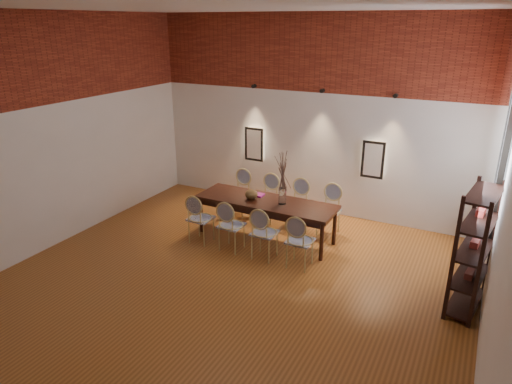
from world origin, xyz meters
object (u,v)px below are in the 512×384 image
at_px(dining_table, 266,219).
at_px(chair_near_c, 265,233).
at_px(chair_near_d, 300,241).
at_px(bowl, 251,194).
at_px(shelving_rack, 474,250).
at_px(chair_near_a, 201,218).
at_px(vase, 282,196).
at_px(chair_far_a, 239,194).
at_px(chair_far_c, 297,205).
at_px(chair_far_d, 329,211).
at_px(book, 257,195).
at_px(chair_near_b, 232,225).
at_px(chair_far_b, 267,199).

relative_size(dining_table, chair_near_c, 2.76).
height_order(chair_near_d, bowl, chair_near_d).
relative_size(chair_near_d, shelving_rack, 0.52).
relative_size(chair_near_a, chair_near_d, 1.00).
bearing_deg(vase, bowl, -175.81).
bearing_deg(chair_near_d, vase, 132.89).
distance_m(dining_table, chair_far_a, 1.20).
relative_size(chair_far_c, bowl, 3.92).
xyz_separation_m(chair_near_c, vase, (0.01, 0.70, 0.43)).
xyz_separation_m(chair_near_c, chair_far_d, (0.66, 1.39, 0.00)).
relative_size(chair_near_c, vase, 3.13).
bearing_deg(shelving_rack, chair_far_d, 159.59).
xyz_separation_m(book, shelving_rack, (3.76, -0.85, 0.14)).
height_order(chair_near_d, chair_far_a, same).
height_order(chair_far_d, bowl, chair_far_d).
height_order(chair_far_c, book, chair_far_c).
xyz_separation_m(dining_table, chair_near_a, (-0.98, -0.69, 0.09)).
bearing_deg(chair_near_a, chair_near_c, -0.00).
distance_m(chair_near_b, chair_far_c, 1.54).
height_order(chair_near_c, chair_far_d, same).
relative_size(chair_far_d, vase, 3.13).
relative_size(chair_far_b, vase, 3.13).
bearing_deg(chair_far_a, dining_table, 144.38).
xyz_separation_m(chair_near_d, bowl, (-1.24, 0.66, 0.37)).
relative_size(chair_near_d, chair_far_a, 1.00).
bearing_deg(vase, shelving_rack, -12.25).
distance_m(chair_near_c, chair_far_d, 1.54).
xyz_separation_m(chair_far_d, shelving_rack, (2.51, -1.38, 0.43)).
xyz_separation_m(chair_near_a, vase, (1.30, 0.68, 0.43)).
bearing_deg(chair_far_c, chair_near_d, 114.95).
bearing_deg(book, dining_table, -30.49).
distance_m(chair_far_b, shelving_rack, 4.08).
distance_m(bowl, book, 0.22).
distance_m(chair_far_a, vase, 1.53).
xyz_separation_m(vase, bowl, (-0.60, -0.04, -0.06)).
relative_size(chair_near_b, chair_far_c, 1.00).
height_order(chair_far_a, book, chair_far_a).
xyz_separation_m(chair_near_b, chair_near_d, (1.30, -0.01, 0.00)).
relative_size(dining_table, vase, 8.64).
height_order(chair_near_a, chair_near_d, same).
relative_size(dining_table, shelving_rack, 1.44).
bearing_deg(chair_near_c, chair_near_d, -0.00).
height_order(chair_near_d, chair_far_c, same).
height_order(dining_table, chair_far_b, chair_far_b).
xyz_separation_m(chair_far_d, vase, (-0.65, -0.69, 0.43)).
bearing_deg(chair_far_b, chair_near_d, 132.94).
height_order(chair_near_b, bowl, chair_near_b).
relative_size(chair_far_a, chair_far_d, 1.00).
bearing_deg(chair_near_c, bowl, 132.84).
height_order(chair_far_b, book, chair_far_b).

